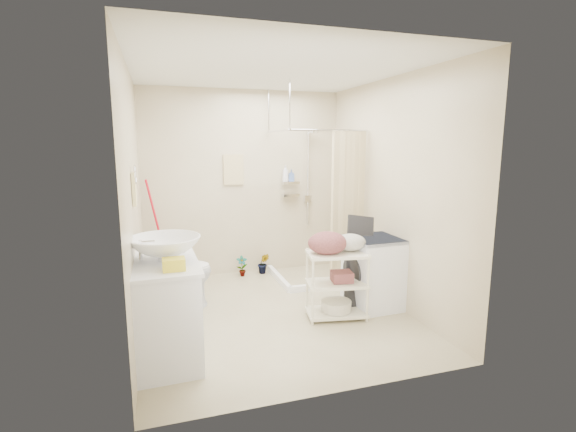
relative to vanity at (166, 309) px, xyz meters
The scene contains 23 objects.
floor 1.40m from the vanity, 29.10° to the left, with size 3.20×3.20×0.00m, color #BBB18C.
ceiling 2.54m from the vanity, 29.10° to the left, with size 2.80×3.20×0.04m, color silver.
wall_back 2.67m from the vanity, 62.68° to the left, with size 2.80×0.04×2.60m, color beige.
wall_front 1.73m from the vanity, 39.44° to the right, with size 2.80×0.04×2.60m, color beige.
wall_left 1.10m from the vanity, 110.39° to the left, with size 0.04×3.20×2.60m, color beige.
wall_right 2.78m from the vanity, 14.16° to the left, with size 0.04×3.20×2.60m, color beige.
vanity is the anchor object (origin of this frame).
sink 0.54m from the vanity, 15.08° to the left, with size 0.60×0.60×0.21m, color silver.
counter_basket 0.58m from the vanity, 76.47° to the right, with size 0.17×0.13×0.10m, color yellow.
floor_basket 0.55m from the vanity, 74.58° to the right, with size 0.24×0.19×0.13m, color yellow.
toilet 1.17m from the vanity, 84.14° to the left, with size 0.47×0.82×0.84m, color silver.
mop 2.14m from the vanity, 92.08° to the left, with size 0.13×0.13×1.40m, color red, non-canonical shape.
potted_plant_a 2.32m from the vanity, 62.39° to the left, with size 0.15×0.10×0.29m, color brown.
potted_plant_b 2.52m from the vanity, 56.20° to the left, with size 0.16×0.13×0.30m, color brown.
hanging_towel 2.66m from the vanity, 65.59° to the left, with size 0.28×0.03×0.42m, color #CDBC8A.
towel_ring 1.14m from the vanity, 116.27° to the left, with size 0.04×0.22×0.34m, color #EDDD91, non-canonical shape.
tp_holder 0.78m from the vanity, 106.04° to the left, with size 0.08×0.12×0.14m, color white, non-canonical shape.
shower 2.70m from the vanity, 40.15° to the left, with size 1.10×1.10×2.10m, color white, non-canonical shape.
shampoo_bottle_a 2.94m from the vanity, 50.87° to the left, with size 0.09×0.09×0.23m, color white.
shampoo_bottle_b 3.01m from the vanity, 49.70° to the left, with size 0.08×0.08×0.17m, color #4863A2.
washing_machine 2.35m from the vanity, 12.06° to the left, with size 0.56×0.57×0.81m, color white.
laundry_rack 1.80m from the vanity, 10.75° to the left, with size 0.63×0.37×0.87m, color #EDE7CB, non-canonical shape.
ironing_board 2.19m from the vanity, 14.11° to the left, with size 0.31×0.09×1.09m, color black, non-canonical shape.
Camera 1 is at (-1.17, -4.23, 1.85)m, focal length 26.00 mm.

